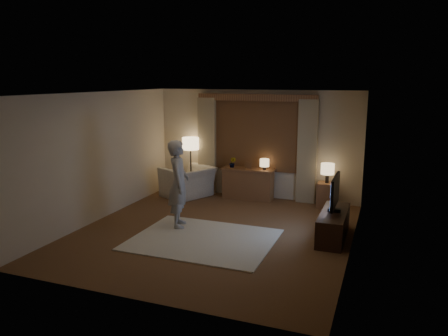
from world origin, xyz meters
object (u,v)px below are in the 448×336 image
at_px(armchair, 188,182).
at_px(sideboard, 248,184).
at_px(person, 179,184).
at_px(tv_stand, 333,225).
at_px(side_table, 326,195).

bearing_deg(armchair, sideboard, 129.20).
bearing_deg(person, tv_stand, -103.58).
relative_size(sideboard, armchair, 1.06).
xyz_separation_m(sideboard, side_table, (1.87, -0.05, -0.07)).
distance_m(armchair, person, 2.31).
distance_m(sideboard, tv_stand, 3.04).
distance_m(armchair, side_table, 3.33).
bearing_deg(tv_stand, sideboard, 138.30).
xyz_separation_m(armchair, tv_stand, (3.71, -1.68, -0.12)).
distance_m(side_table, person, 3.51).
relative_size(side_table, person, 0.33).
xyz_separation_m(side_table, tv_stand, (0.40, -1.97, -0.03)).
bearing_deg(armchair, person, 46.93).
relative_size(sideboard, tv_stand, 0.86).
distance_m(tv_stand, person, 2.99).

